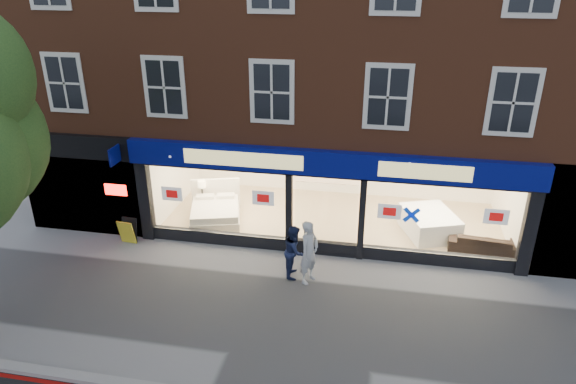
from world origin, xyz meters
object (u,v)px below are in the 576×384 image
(pedestrian_grey, at_px, (309,252))
(mattress_stack, at_px, (429,223))
(display_bed, at_px, (216,211))
(pedestrian_blue, at_px, (294,251))
(sofa, at_px, (483,243))
(a_board, at_px, (128,231))

(pedestrian_grey, bearing_deg, mattress_stack, -19.31)
(display_bed, distance_m, pedestrian_blue, 4.09)
(display_bed, bearing_deg, sofa, -19.98)
(a_board, bearing_deg, pedestrian_grey, -4.84)
(sofa, relative_size, a_board, 2.49)
(pedestrian_grey, bearing_deg, pedestrian_blue, 89.58)
(pedestrian_grey, height_order, pedestrian_blue, pedestrian_grey)
(sofa, height_order, pedestrian_blue, pedestrian_blue)
(display_bed, bearing_deg, a_board, -156.84)
(mattress_stack, relative_size, sofa, 1.10)
(display_bed, relative_size, mattress_stack, 1.08)
(pedestrian_grey, bearing_deg, display_bed, 78.17)
(sofa, bearing_deg, a_board, 12.50)
(a_board, relative_size, pedestrian_blue, 0.53)
(sofa, xyz_separation_m, pedestrian_grey, (-4.83, -2.31, 0.50))
(display_bed, relative_size, a_board, 2.95)
(sofa, distance_m, pedestrian_blue, 5.68)
(mattress_stack, height_order, a_board, mattress_stack)
(a_board, bearing_deg, display_bed, 44.81)
(mattress_stack, xyz_separation_m, sofa, (1.50, -0.88, -0.06))
(mattress_stack, relative_size, pedestrian_blue, 1.45)
(a_board, bearing_deg, mattress_stack, 18.69)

